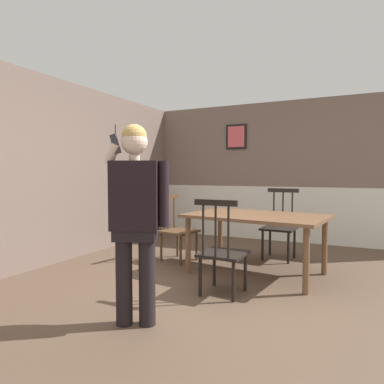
{
  "coord_description": "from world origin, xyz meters",
  "views": [
    {
      "loc": [
        1.23,
        -3.43,
        1.29
      ],
      "look_at": [
        -0.22,
        -0.46,
        1.11
      ],
      "focal_mm": 32.56,
      "sensor_mm": 36.0,
      "label": 1
    }
  ],
  "objects_px": {
    "chair_by_doorway": "(222,251)",
    "dining_table": "(256,221)",
    "person_figure": "(136,211)",
    "chair_at_table_head": "(280,226)",
    "chair_near_window": "(177,229)"
  },
  "relations": [
    {
      "from": "dining_table",
      "to": "chair_at_table_head",
      "type": "height_order",
      "value": "chair_at_table_head"
    },
    {
      "from": "chair_by_doorway",
      "to": "person_figure",
      "type": "relative_size",
      "value": 0.6
    },
    {
      "from": "dining_table",
      "to": "person_figure",
      "type": "distance_m",
      "value": 2.0
    },
    {
      "from": "dining_table",
      "to": "chair_near_window",
      "type": "distance_m",
      "value": 1.26
    },
    {
      "from": "dining_table",
      "to": "chair_by_doorway",
      "type": "relative_size",
      "value": 1.78
    },
    {
      "from": "dining_table",
      "to": "chair_by_doorway",
      "type": "height_order",
      "value": "chair_by_doorway"
    },
    {
      "from": "chair_by_doorway",
      "to": "chair_at_table_head",
      "type": "relative_size",
      "value": 0.97
    },
    {
      "from": "person_figure",
      "to": "chair_at_table_head",
      "type": "bearing_deg",
      "value": -125.7
    },
    {
      "from": "chair_at_table_head",
      "to": "chair_by_doorway",
      "type": "bearing_deg",
      "value": 86.31
    },
    {
      "from": "chair_at_table_head",
      "to": "chair_near_window",
      "type": "bearing_deg",
      "value": 32.82
    },
    {
      "from": "chair_by_doorway",
      "to": "dining_table",
      "type": "bearing_deg",
      "value": 84.5
    },
    {
      "from": "chair_near_window",
      "to": "chair_at_table_head",
      "type": "xyz_separation_m",
      "value": [
        1.34,
        0.77,
        0.03
      ]
    },
    {
      "from": "chair_by_doorway",
      "to": "chair_at_table_head",
      "type": "bearing_deg",
      "value": 84.46
    },
    {
      "from": "dining_table",
      "to": "person_figure",
      "type": "xyz_separation_m",
      "value": [
        -0.5,
        -1.92,
        0.29
      ]
    },
    {
      "from": "dining_table",
      "to": "chair_by_doorway",
      "type": "xyz_separation_m",
      "value": [
        -0.11,
        -0.92,
        -0.21
      ]
    }
  ]
}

